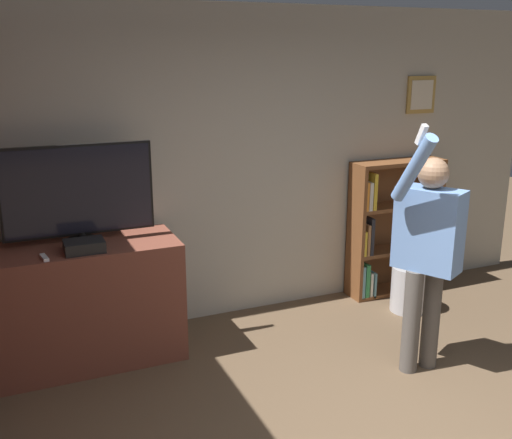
% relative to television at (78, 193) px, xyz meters
% --- Properties ---
extents(wall_back, '(6.29, 0.09, 2.70)m').
position_rel_television_xyz_m(wall_back, '(1.41, 0.35, 0.03)').
color(wall_back, '#B2AD9E').
rests_on(wall_back, ground_plane).
extents(tv_ledge, '(1.37, 0.62, 0.94)m').
position_rel_television_xyz_m(tv_ledge, '(-0.00, -0.07, -0.85)').
color(tv_ledge, brown).
rests_on(tv_ledge, ground_plane).
extents(television, '(1.10, 0.22, 0.73)m').
position_rel_television_xyz_m(television, '(0.00, 0.00, 0.00)').
color(television, black).
rests_on(television, tv_ledge).
extents(game_console, '(0.28, 0.21, 0.08)m').
position_rel_television_xyz_m(game_console, '(-0.02, -0.23, -0.34)').
color(game_console, black).
rests_on(game_console, tv_ledge).
extents(remote_loose, '(0.06, 0.14, 0.02)m').
position_rel_television_xyz_m(remote_loose, '(-0.29, -0.29, -0.37)').
color(remote_loose, white).
rests_on(remote_loose, tv_ledge).
extents(bookshelf, '(0.93, 0.28, 1.32)m').
position_rel_television_xyz_m(bookshelf, '(2.88, 0.18, -0.68)').
color(bookshelf, brown).
rests_on(bookshelf, ground_plane).
extents(person, '(0.60, 0.56, 1.87)m').
position_rel_television_xyz_m(person, '(2.24, -1.19, -0.34)').
color(person, '#56514C').
rests_on(person, ground_plane).
extents(waste_bin, '(0.33, 0.33, 0.42)m').
position_rel_television_xyz_m(waste_bin, '(2.82, -0.29, -1.10)').
color(waste_bin, '#B7B7BC').
rests_on(waste_bin, ground_plane).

